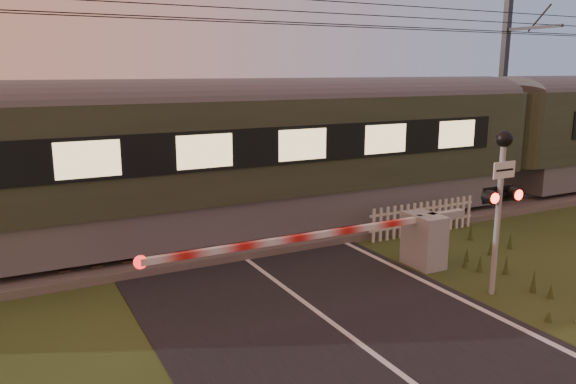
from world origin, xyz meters
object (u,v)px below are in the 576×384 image
crossing_signal (501,184)px  picket_fence (423,218)px  catenary_mast (504,85)px  train (496,137)px  boom_gate (412,239)px

crossing_signal → picket_fence: (1.55, 3.85, -1.78)m
catenary_mast → train: bearing=-140.1°
picket_fence → catenary_mast: bearing=29.7°
boom_gate → catenary_mast: size_ratio=1.04×
train → boom_gate: size_ratio=5.44×
train → crossing_signal: (-6.11, -5.75, 0.04)m
train → catenary_mast: bearing=39.9°
picket_fence → catenary_mast: 8.96m
crossing_signal → catenary_mast: size_ratio=0.45×
train → picket_fence: bearing=-157.5°
train → crossing_signal: 8.39m
train → boom_gate: bearing=-149.7°
train → picket_fence: (-4.56, -1.89, -1.74)m
boom_gate → crossing_signal: bearing=-75.9°
picket_fence → catenary_mast: (7.23, 4.12, 3.31)m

